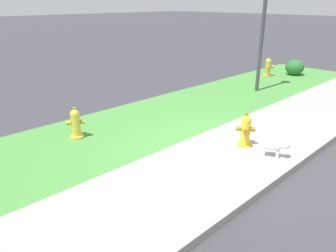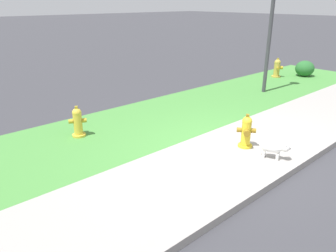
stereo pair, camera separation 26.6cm
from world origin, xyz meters
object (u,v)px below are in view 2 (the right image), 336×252
Objects in this scene: fire_hydrant_far_end at (78,122)px; fire_hydrant_near_corner at (246,132)px; small_white_dog at (274,148)px; fire_hydrant_mid_block at (277,68)px; shrub_bush_mid_verge at (305,68)px.

fire_hydrant_far_end is 3.37m from fire_hydrant_near_corner.
small_white_dog is at bearing 136.66° from fire_hydrant_near_corner.
fire_hydrant_mid_block is at bearing -103.19° from fire_hydrant_near_corner.
fire_hydrant_near_corner is at bearing -23.37° from fire_hydrant_far_end.
small_white_dog is (-0.05, -0.64, -0.10)m from fire_hydrant_near_corner.
fire_hydrant_near_corner is 1.34× the size of small_white_dog.
fire_hydrant_near_corner is (2.11, -2.63, 0.01)m from fire_hydrant_far_end.
small_white_dog is at bearing -29.82° from fire_hydrant_far_end.
fire_hydrant_mid_block reaches higher than small_white_dog.
fire_hydrant_mid_block is at bearing 146.72° from shrub_bush_mid_verge.
fire_hydrant_far_end reaches higher than small_white_dog.
small_white_dog is at bearing -12.90° from fire_hydrant_mid_block.
fire_hydrant_far_end is 8.98m from shrub_bush_mid_verge.
fire_hydrant_near_corner is at bearing -17.45° from fire_hydrant_mid_block.
shrub_bush_mid_verge reaches higher than small_white_dog.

